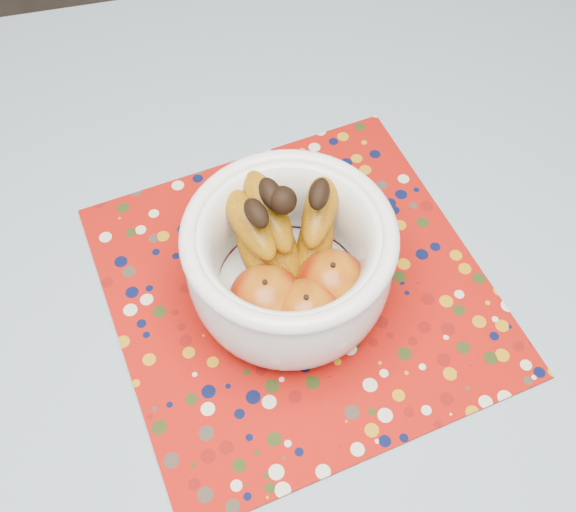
# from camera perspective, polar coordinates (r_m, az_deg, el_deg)

# --- Properties ---
(table) EXTENTS (1.20, 1.20, 0.75)m
(table) POSITION_cam_1_polar(r_m,az_deg,el_deg) (0.76, -3.72, -15.00)
(table) COLOR brown
(table) RESTS_ON ground
(tablecloth) EXTENTS (1.32, 1.32, 0.01)m
(tablecloth) POSITION_cam_1_polar(r_m,az_deg,el_deg) (0.68, -4.10, -12.92)
(tablecloth) COLOR #6489A7
(tablecloth) RESTS_ON table
(placemat) EXTENTS (0.45, 0.45, 0.00)m
(placemat) POSITION_cam_1_polar(r_m,az_deg,el_deg) (0.73, 0.84, -2.75)
(placemat) COLOR #990E08
(placemat) RESTS_ON tablecloth
(fruit_bowl) EXTENTS (0.21, 0.21, 0.15)m
(fruit_bowl) POSITION_cam_1_polar(r_m,az_deg,el_deg) (0.66, 0.10, -0.10)
(fruit_bowl) COLOR white
(fruit_bowl) RESTS_ON placemat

